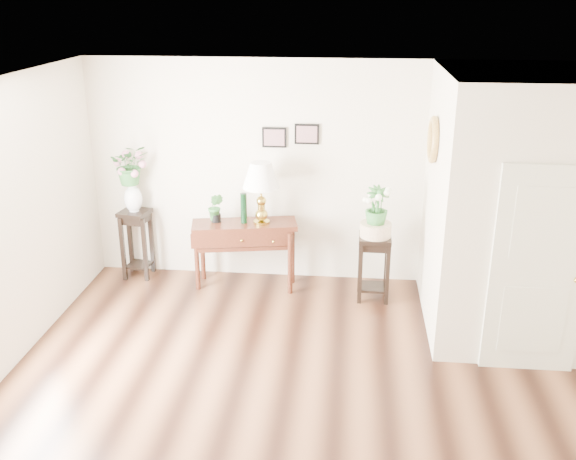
# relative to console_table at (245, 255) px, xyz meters

# --- Properties ---
(floor) EXTENTS (6.00, 5.50, 0.02)m
(floor) POSITION_rel_console_table_xyz_m (0.99, -2.36, -0.43)
(floor) COLOR brown
(floor) RESTS_ON ground
(ceiling) EXTENTS (6.00, 5.50, 0.02)m
(ceiling) POSITION_rel_console_table_xyz_m (0.99, -2.36, 2.37)
(ceiling) COLOR white
(ceiling) RESTS_ON ground
(wall_back) EXTENTS (6.00, 0.02, 2.80)m
(wall_back) POSITION_rel_console_table_xyz_m (0.99, 0.39, 0.97)
(wall_back) COLOR beige
(wall_back) RESTS_ON ground
(partition) EXTENTS (1.80, 1.95, 2.80)m
(partition) POSITION_rel_console_table_xyz_m (3.09, -0.59, 0.97)
(partition) COLOR beige
(partition) RESTS_ON floor
(door) EXTENTS (0.90, 0.05, 2.10)m
(door) POSITION_rel_console_table_xyz_m (3.09, -1.59, 0.62)
(door) COLOR beige
(door) RESTS_ON floor
(art_print_left) EXTENTS (0.30, 0.02, 0.25)m
(art_print_left) POSITION_rel_console_table_xyz_m (0.34, 0.37, 1.42)
(art_print_left) COLOR black
(art_print_left) RESTS_ON wall_back
(art_print_right) EXTENTS (0.30, 0.02, 0.25)m
(art_print_right) POSITION_rel_console_table_xyz_m (0.74, 0.37, 1.47)
(art_print_right) COLOR black
(art_print_right) RESTS_ON wall_back
(wall_ornament) EXTENTS (0.07, 0.51, 0.51)m
(wall_ornament) POSITION_rel_console_table_xyz_m (2.15, -0.46, 1.62)
(wall_ornament) COLOR gold
(wall_ornament) RESTS_ON partition
(console_table) EXTENTS (1.34, 0.66, 0.86)m
(console_table) POSITION_rel_console_table_xyz_m (0.00, 0.00, 0.00)
(console_table) COLOR black
(console_table) RESTS_ON floor
(table_lamp) EXTENTS (0.50, 0.50, 0.78)m
(table_lamp) POSITION_rel_console_table_xyz_m (0.22, 0.00, 0.78)
(table_lamp) COLOR #AA9133
(table_lamp) RESTS_ON console_table
(green_vase) EXTENTS (0.10, 0.10, 0.38)m
(green_vase) POSITION_rel_console_table_xyz_m (-0.00, 0.00, 0.60)
(green_vase) COLOR black
(green_vase) RESTS_ON console_table
(potted_plant) EXTENTS (0.21, 0.18, 0.35)m
(potted_plant) POSITION_rel_console_table_xyz_m (-0.35, 0.00, 0.60)
(potted_plant) COLOR #2E6D2F
(potted_plant) RESTS_ON console_table
(plant_stand_a) EXTENTS (0.41, 0.41, 0.90)m
(plant_stand_a) POSITION_rel_console_table_xyz_m (-1.45, 0.17, 0.02)
(plant_stand_a) COLOR black
(plant_stand_a) RESTS_ON floor
(porcelain_vase) EXTENTS (0.27, 0.27, 0.40)m
(porcelain_vase) POSITION_rel_console_table_xyz_m (-1.45, 0.17, 0.70)
(porcelain_vase) COLOR white
(porcelain_vase) RESTS_ON plant_stand_a
(lily_arrangement) EXTENTS (0.58, 0.54, 0.51)m
(lily_arrangement) POSITION_rel_console_table_xyz_m (-1.45, 0.17, 1.13)
(lily_arrangement) COLOR #2E6D2F
(lily_arrangement) RESTS_ON porcelain_vase
(plant_stand_b) EXTENTS (0.39, 0.39, 0.81)m
(plant_stand_b) POSITION_rel_console_table_xyz_m (1.60, -0.17, -0.02)
(plant_stand_b) COLOR black
(plant_stand_b) RESTS_ON floor
(ceramic_bowl) EXTENTS (0.41, 0.41, 0.17)m
(ceramic_bowl) POSITION_rel_console_table_xyz_m (1.60, -0.17, 0.46)
(ceramic_bowl) COLOR beige
(ceramic_bowl) RESTS_ON plant_stand_b
(narcissus) EXTENTS (0.36, 0.36, 0.49)m
(narcissus) POSITION_rel_console_table_xyz_m (1.60, -0.17, 0.75)
(narcissus) COLOR #2E6D2F
(narcissus) RESTS_ON ceramic_bowl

